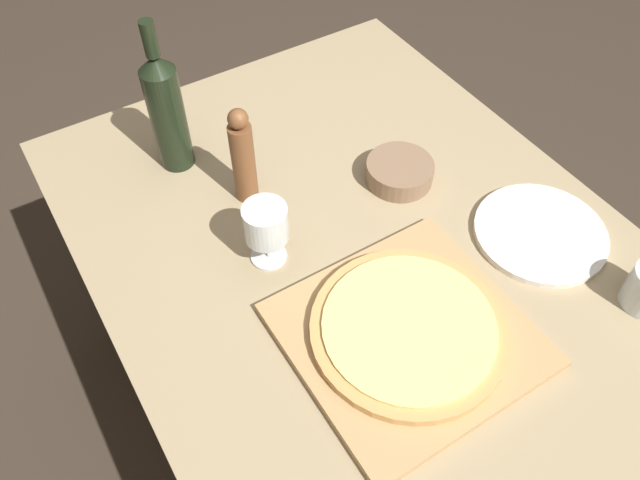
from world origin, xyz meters
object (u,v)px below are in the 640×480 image
object	(u,v)px
pizza	(409,329)
wine_bottle	(166,110)
wine_glass	(266,225)
small_bowl	(399,172)
pepper_mill	(243,158)

from	to	relation	value
pizza	wine_bottle	world-z (taller)	wine_bottle
pizza	wine_glass	distance (m)	0.31
wine_glass	small_bowl	world-z (taller)	wine_glass
small_bowl	wine_glass	bearing A→B (deg)	-173.67
pepper_mill	wine_glass	xyz separation A→B (m)	(-0.04, -0.17, -0.01)
pizza	pepper_mill	world-z (taller)	pepper_mill
wine_bottle	pepper_mill	size ratio (longest dim) A/B	1.52
pizza	small_bowl	world-z (taller)	small_bowl
pizza	pepper_mill	distance (m)	0.46
pepper_mill	small_bowl	distance (m)	0.33
wine_glass	small_bowl	bearing A→B (deg)	6.33
wine_bottle	wine_glass	bearing A→B (deg)	-83.35
wine_glass	wine_bottle	bearing A→B (deg)	96.65
pepper_mill	wine_glass	size ratio (longest dim) A/B	1.66
small_bowl	pizza	bearing A→B (deg)	-124.42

